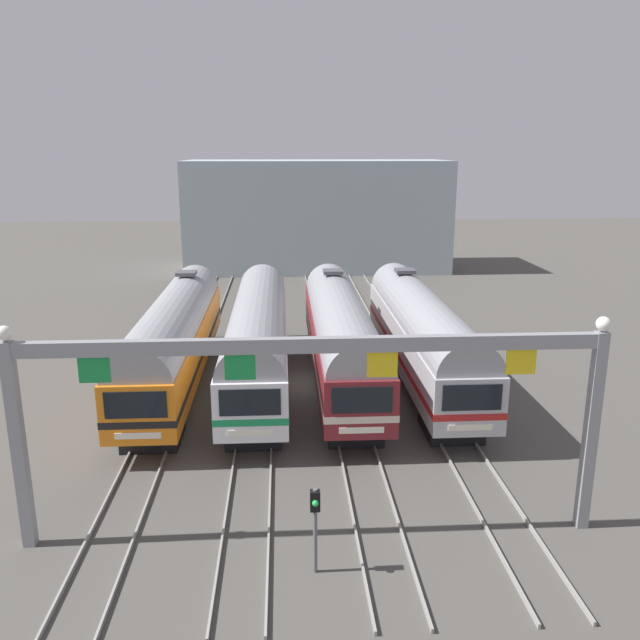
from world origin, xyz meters
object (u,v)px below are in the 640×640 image
commuter_train_orange (175,336)px  commuter_train_stainless (422,332)px  catenary_gantry (312,382)px  yard_signal_mast (315,515)px  commuter_train_maroon (341,334)px  commuter_train_white (258,335)px

commuter_train_orange → commuter_train_stainless: same height
commuter_train_orange → catenary_gantry: 15.08m
commuter_train_stainless → yard_signal_mast: 16.60m
commuter_train_orange → commuter_train_stainless: bearing=0.0°
commuter_train_stainless → catenary_gantry: size_ratio=1.02×
yard_signal_mast → commuter_train_orange: bearing=112.2°
commuter_train_maroon → yard_signal_mast: 15.52m
commuter_train_white → commuter_train_stainless: 8.34m
yard_signal_mast → commuter_train_white: bearing=97.7°
commuter_train_orange → commuter_train_white: 4.17m
catenary_gantry → commuter_train_maroon: bearing=81.2°
commuter_train_orange → yard_signal_mast: 16.60m
commuter_train_white → catenary_gantry: catenary_gantry is taller
commuter_train_maroon → catenary_gantry: 13.87m
catenary_gantry → yard_signal_mast: bearing=-90.0°
commuter_train_maroon → commuter_train_white: bearing=-179.9°
commuter_train_orange → catenary_gantry: size_ratio=1.02×
commuter_train_maroon → catenary_gantry: (-2.09, -13.50, 2.43)m
commuter_train_white → commuter_train_stainless: commuter_train_stainless is taller
commuter_train_stainless → yard_signal_mast: size_ratio=6.87×
commuter_train_stainless → yard_signal_mast: (-6.26, -15.36, -0.84)m
commuter_train_white → commuter_train_maroon: (4.17, 0.00, 0.00)m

